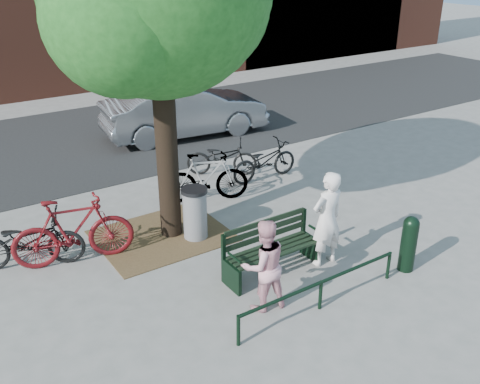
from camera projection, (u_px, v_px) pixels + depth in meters
ground at (273, 273)px, 9.13m from camera, size 90.00×90.00×0.00m
dirt_pit at (163, 236)px, 10.29m from camera, size 2.40×2.00×0.02m
road at (97, 139)px, 15.56m from camera, size 40.00×7.00×0.01m
park_bench at (271, 246)px, 9.00m from camera, size 1.74×0.54×0.97m
guard_railing at (321, 286)px, 8.06m from camera, size 3.06×0.06×0.51m
person_left at (327, 219)px, 9.08m from camera, size 0.64×0.42×1.72m
person_right at (264, 265)px, 7.98m from camera, size 0.81×0.68×1.48m
bollard at (409, 242)px, 9.01m from camera, size 0.27×0.27×1.01m
litter_bin at (195, 213)px, 10.04m from camera, size 0.50×0.50×1.02m
bicycle_a at (28, 241)px, 9.13m from camera, size 1.99×1.33×0.99m
bicycle_b at (73, 231)px, 9.19m from camera, size 2.15×1.05×1.24m
bicycle_c at (222, 157)px, 12.92m from camera, size 1.74×1.45×0.89m
bicycle_d at (206, 177)px, 11.53m from camera, size 1.89×1.21×1.10m
bicycle_e at (264, 161)px, 12.67m from camera, size 1.77×0.64×0.93m
parked_car at (185, 110)px, 15.53m from camera, size 4.93×2.24×1.57m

